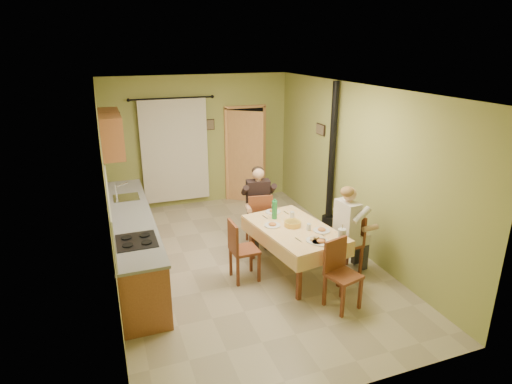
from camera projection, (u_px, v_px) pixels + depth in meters
name	position (u px, v px, depth m)	size (l,w,h in m)	color
floor	(244.00, 261.00, 7.06)	(4.00, 6.00, 0.01)	tan
room_shell	(243.00, 154.00, 6.46)	(4.04, 6.04, 2.82)	#9DA354
kitchen_run	(133.00, 240.00, 6.70)	(0.64, 3.64, 1.56)	brown
upper_cabinets	(111.00, 133.00, 7.33)	(0.35, 1.40, 0.70)	brown
curtain	(175.00, 150.00, 9.04)	(1.70, 0.07, 2.22)	black
doorway	(245.00, 154.00, 9.57)	(0.96, 0.54, 2.15)	black
dining_table	(294.00, 250.00, 6.62)	(1.22, 1.77, 0.76)	#EDBE7B
tableware	(300.00, 226.00, 6.42)	(0.87, 1.61, 0.33)	white
chair_far	(259.00, 229.00, 7.59)	(0.48, 0.48, 0.97)	brown
chair_near	(342.00, 288.00, 5.76)	(0.48, 0.48, 0.95)	brown
chair_right	(347.00, 255.00, 6.66)	(0.43, 0.43, 0.95)	brown
chair_left	(244.00, 261.00, 6.45)	(0.40, 0.40, 0.95)	brown
man_far	(258.00, 197.00, 7.40)	(0.62, 0.52, 1.39)	black
man_right	(349.00, 220.00, 6.46)	(0.50, 0.61, 1.39)	beige
stove_flue	(331.00, 180.00, 7.88)	(0.24, 0.24, 2.80)	black
picture_back	(210.00, 125.00, 9.20)	(0.19, 0.03, 0.23)	black
picture_right	(321.00, 129.00, 8.16)	(0.03, 0.31, 0.21)	brown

